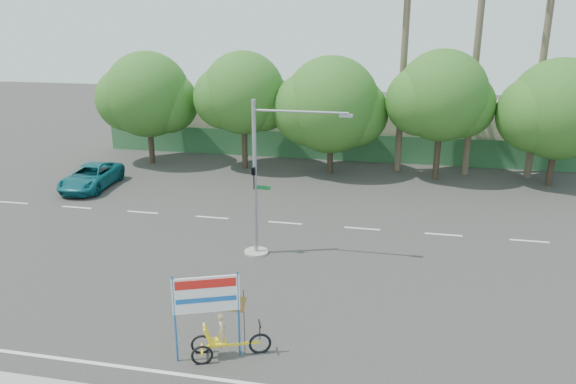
# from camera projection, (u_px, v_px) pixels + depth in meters

# --- Properties ---
(ground) EXTENTS (120.00, 120.00, 0.00)m
(ground) POSITION_uv_depth(u_px,v_px,m) (293.00, 300.00, 21.37)
(ground) COLOR #33302D
(ground) RESTS_ON ground
(fence) EXTENTS (38.00, 0.08, 2.00)m
(fence) POSITION_uv_depth(u_px,v_px,m) (350.00, 148.00, 41.11)
(fence) COLOR #336B3D
(fence) RESTS_ON ground
(building_left) EXTENTS (12.00, 8.00, 4.00)m
(building_left) POSITION_uv_depth(u_px,v_px,m) (236.00, 118.00, 46.93)
(building_left) COLOR #BAAD94
(building_left) RESTS_ON ground
(building_right) EXTENTS (14.00, 8.00, 3.60)m
(building_right) POSITION_uv_depth(u_px,v_px,m) (459.00, 129.00, 43.52)
(building_right) COLOR #BAAD94
(building_right) RESTS_ON ground
(tree_far_left) EXTENTS (7.14, 6.00, 7.96)m
(tree_far_left) POSITION_uv_depth(u_px,v_px,m) (147.00, 97.00, 39.41)
(tree_far_left) COLOR #473828
(tree_far_left) RESTS_ON ground
(tree_left) EXTENTS (6.66, 5.60, 8.07)m
(tree_left) POSITION_uv_depth(u_px,v_px,m) (243.00, 96.00, 37.96)
(tree_left) COLOR #473828
(tree_left) RESTS_ON ground
(tree_center) EXTENTS (7.62, 6.40, 7.85)m
(tree_center) POSITION_uv_depth(u_px,v_px,m) (330.00, 108.00, 36.99)
(tree_center) COLOR #473828
(tree_center) RESTS_ON ground
(tree_right) EXTENTS (6.90, 5.80, 8.36)m
(tree_right) POSITION_uv_depth(u_px,v_px,m) (441.00, 99.00, 35.40)
(tree_right) COLOR #473828
(tree_right) RESTS_ON ground
(tree_far_right) EXTENTS (7.38, 6.20, 7.94)m
(tree_far_right) POSITION_uv_depth(u_px,v_px,m) (558.00, 112.00, 34.24)
(tree_far_right) COLOR #473828
(tree_far_right) RESTS_ON ground
(palm_tall) EXTENTS (3.73, 3.79, 17.45)m
(palm_tall) POSITION_uv_depth(u_px,v_px,m) (481.00, 12.00, 34.80)
(palm_tall) COLOR #70604C
(palm_tall) RESTS_ON ground
(palm_mid) EXTENTS (3.73, 3.79, 15.45)m
(palm_mid) POSITION_uv_depth(u_px,v_px,m) (547.00, 30.00, 34.36)
(palm_mid) COLOR #70604C
(palm_mid) RESTS_ON ground
(palm_short) EXTENTS (3.73, 3.79, 14.45)m
(palm_short) POSITION_uv_depth(u_px,v_px,m) (405.00, 38.00, 36.16)
(palm_short) COLOR #70604C
(palm_short) RESTS_ON ground
(traffic_signal) EXTENTS (4.72, 1.10, 7.00)m
(traffic_signal) POSITION_uv_depth(u_px,v_px,m) (262.00, 193.00, 24.62)
(traffic_signal) COLOR gray
(traffic_signal) RESTS_ON ground
(trike_billboard) EXTENTS (2.85, 1.36, 2.99)m
(trike_billboard) POSITION_uv_depth(u_px,v_px,m) (217.00, 324.00, 17.52)
(trike_billboard) COLOR black
(trike_billboard) RESTS_ON ground
(pickup_truck) EXTENTS (2.76, 5.39, 1.46)m
(pickup_truck) POSITION_uv_depth(u_px,v_px,m) (91.00, 177.00, 34.82)
(pickup_truck) COLOR #0E5D65
(pickup_truck) RESTS_ON ground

